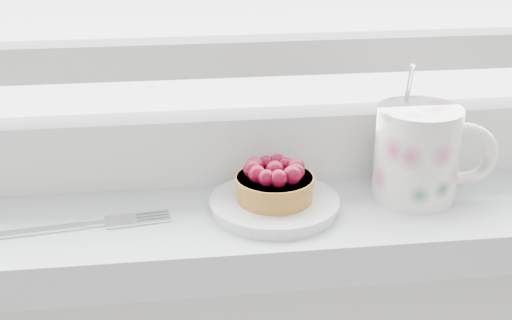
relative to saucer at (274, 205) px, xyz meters
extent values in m
cube|color=silver|center=(-0.02, 0.02, -0.03)|extent=(1.60, 0.20, 0.04)
cube|color=silver|center=(-0.02, 0.09, 0.03)|extent=(1.30, 0.05, 0.07)
cube|color=silver|center=(-0.02, 0.09, 0.12)|extent=(1.30, 0.04, 0.04)
cylinder|color=silver|center=(0.00, 0.00, 0.00)|extent=(0.12, 0.12, 0.01)
cylinder|color=#995F21|center=(0.00, 0.00, 0.02)|extent=(0.07, 0.07, 0.02)
cylinder|color=#995F21|center=(0.00, 0.00, 0.03)|extent=(0.08, 0.08, 0.01)
sphere|color=#480010|center=(0.00, 0.00, 0.04)|extent=(0.02, 0.02, 0.02)
sphere|color=#480010|center=(0.02, 0.00, 0.04)|extent=(0.02, 0.02, 0.02)
sphere|color=#480010|center=(0.01, 0.01, 0.04)|extent=(0.02, 0.02, 0.02)
sphere|color=#480010|center=(0.01, 0.02, 0.04)|extent=(0.02, 0.02, 0.02)
sphere|color=#480010|center=(-0.01, 0.02, 0.04)|extent=(0.02, 0.02, 0.02)
sphere|color=#480010|center=(-0.02, 0.01, 0.04)|extent=(0.02, 0.02, 0.02)
sphere|color=#480010|center=(-0.02, 0.00, 0.04)|extent=(0.02, 0.02, 0.02)
sphere|color=#480010|center=(-0.02, -0.01, 0.04)|extent=(0.02, 0.02, 0.02)
sphere|color=#480010|center=(-0.01, -0.02, 0.04)|extent=(0.02, 0.02, 0.02)
sphere|color=#480010|center=(0.00, -0.02, 0.04)|extent=(0.02, 0.02, 0.02)
sphere|color=#480010|center=(0.01, -0.02, 0.04)|extent=(0.02, 0.02, 0.02)
sphere|color=#480010|center=(0.02, -0.01, 0.04)|extent=(0.02, 0.02, 0.02)
cylinder|color=silver|center=(0.14, 0.01, 0.04)|extent=(0.10, 0.10, 0.09)
cylinder|color=black|center=(0.14, 0.01, 0.08)|extent=(0.07, 0.07, 0.01)
torus|color=silver|center=(0.18, 0.00, 0.04)|extent=(0.06, 0.03, 0.06)
cylinder|color=silver|center=(0.13, 0.03, 0.10)|extent=(0.01, 0.02, 0.06)
cube|color=silver|center=(-0.23, -0.02, 0.00)|extent=(0.10, 0.02, 0.00)
cube|color=silver|center=(-0.17, -0.01, 0.00)|extent=(0.02, 0.01, 0.00)
cube|color=silver|center=(-0.14, -0.01, 0.00)|extent=(0.03, 0.03, 0.00)
cube|color=silver|center=(-0.11, -0.01, 0.00)|extent=(0.03, 0.01, 0.00)
cube|color=silver|center=(-0.12, -0.01, 0.00)|extent=(0.03, 0.01, 0.00)
cube|color=silver|center=(-0.12, 0.00, 0.00)|extent=(0.03, 0.01, 0.00)
cube|color=silver|center=(-0.12, 0.01, 0.00)|extent=(0.03, 0.01, 0.00)
camera|label=1|loc=(-0.10, -0.60, 0.30)|focal=50.00mm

